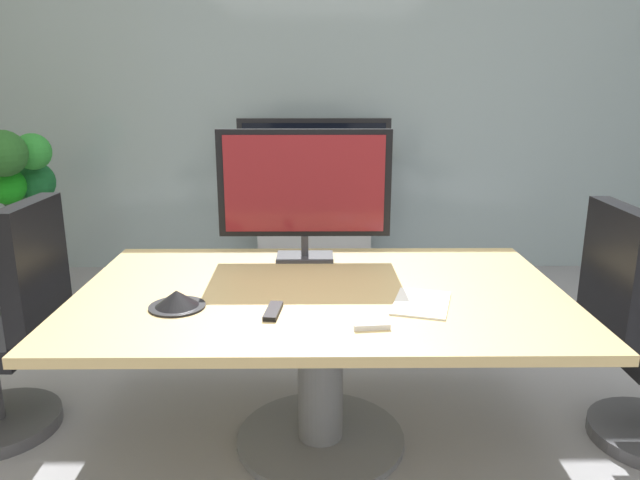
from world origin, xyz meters
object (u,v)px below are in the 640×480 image
(conference_table, at_px, (320,326))
(tv_monitor, at_px, (304,187))
(wall_display_unit, at_px, (314,226))
(conference_phone, at_px, (177,300))
(remote_control, at_px, (273,311))
(potted_plant, at_px, (23,199))
(office_chair_left, at_px, (6,340))

(conference_table, height_order, tv_monitor, tv_monitor)
(wall_display_unit, xyz_separation_m, conference_phone, (-0.53, -2.52, 0.32))
(conference_phone, distance_m, remote_control, 0.39)
(potted_plant, bearing_deg, conference_table, -40.70)
(conference_table, distance_m, wall_display_unit, 2.32)
(wall_display_unit, bearing_deg, tv_monitor, -91.37)
(potted_plant, xyz_separation_m, remote_control, (1.94, -2.10, -0.03))
(office_chair_left, xyz_separation_m, wall_display_unit, (1.39, 2.21, -0.01))
(conference_table, bearing_deg, potted_plant, 139.30)
(wall_display_unit, bearing_deg, office_chair_left, -122.18)
(conference_table, distance_m, tv_monitor, 0.71)
(wall_display_unit, height_order, conference_phone, wall_display_unit)
(office_chair_left, bearing_deg, conference_table, 86.80)
(conference_phone, bearing_deg, wall_display_unit, 78.06)
(conference_table, height_order, office_chair_left, office_chair_left)
(office_chair_left, xyz_separation_m, potted_plant, (-0.71, 1.72, 0.31))
(tv_monitor, height_order, remote_control, tv_monitor)
(office_chair_left, bearing_deg, conference_phone, 71.38)
(tv_monitor, relative_size, conference_phone, 3.82)
(potted_plant, distance_m, remote_control, 2.86)
(tv_monitor, distance_m, wall_display_unit, 1.96)
(tv_monitor, xyz_separation_m, conference_phone, (-0.49, -0.66, -0.33))
(wall_display_unit, bearing_deg, potted_plant, -166.92)
(potted_plant, xyz_separation_m, conference_phone, (1.57, -2.03, -0.01))
(conference_table, height_order, conference_phone, conference_phone)
(conference_table, bearing_deg, conference_phone, -160.34)
(conference_table, distance_m, office_chair_left, 1.43)
(office_chair_left, relative_size, remote_control, 6.41)
(wall_display_unit, xyz_separation_m, remote_control, (-0.15, -2.58, 0.30))
(conference_table, bearing_deg, remote_control, -124.37)
(potted_plant, bearing_deg, remote_control, -47.16)
(conference_phone, bearing_deg, tv_monitor, 53.70)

